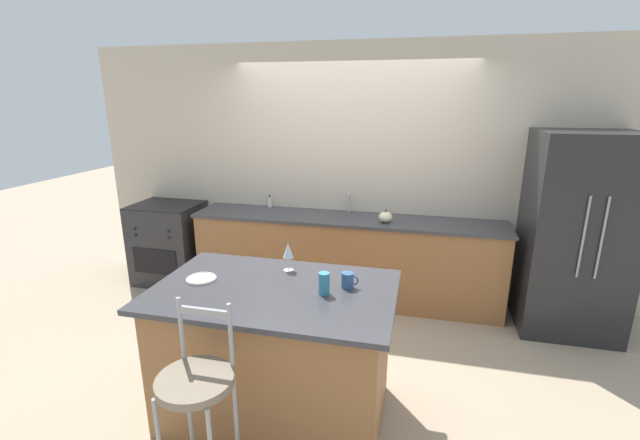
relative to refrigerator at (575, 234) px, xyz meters
name	(u,v)px	position (x,y,z in m)	size (l,w,h in m)	color
ground_plane	(338,311)	(-2.16, -0.24, -0.93)	(18.00, 18.00, 0.00)	tan
wall_back	(351,172)	(-2.16, 0.41, 0.42)	(6.00, 0.07, 2.70)	beige
back_counter	(345,257)	(-2.16, 0.11, -0.47)	(3.29, 0.62, 0.92)	#936038
sink_faucet	(349,200)	(-2.16, 0.30, 0.13)	(0.02, 0.13, 0.22)	#ADAFB5
kitchen_island	(276,352)	(-2.29, -1.79, -0.45)	(1.57, 1.00, 0.95)	#936038
refrigerator	(575,234)	(0.00, 0.00, 0.00)	(0.86, 0.80, 1.86)	#232326
oven_range	(170,243)	(-4.28, 0.07, -0.46)	(0.75, 0.65, 0.95)	#28282B
bar_stool_near	(198,401)	(-2.46, -2.52, -0.30)	(0.40, 0.40, 1.13)	#99999E
dinner_plate	(201,279)	(-2.81, -1.78, 0.03)	(0.20, 0.20, 0.02)	beige
wine_glass	(288,251)	(-2.29, -1.48, 0.17)	(0.08, 0.08, 0.21)	white
coffee_mug	(348,280)	(-1.83, -1.66, 0.07)	(0.11, 0.08, 0.10)	#335689
tumbler_cup	(324,283)	(-1.96, -1.79, 0.09)	(0.07, 0.07, 0.14)	teal
pumpkin_decoration	(386,217)	(-1.74, 0.01, 0.05)	(0.14, 0.14, 0.13)	beige
soap_bottle	(270,202)	(-3.09, 0.32, 0.05)	(0.05, 0.05, 0.14)	silver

